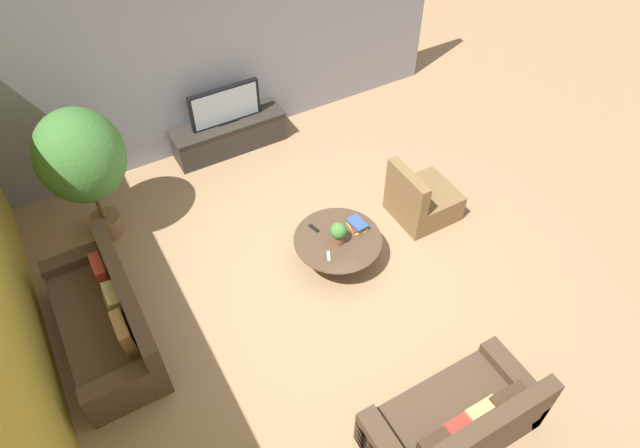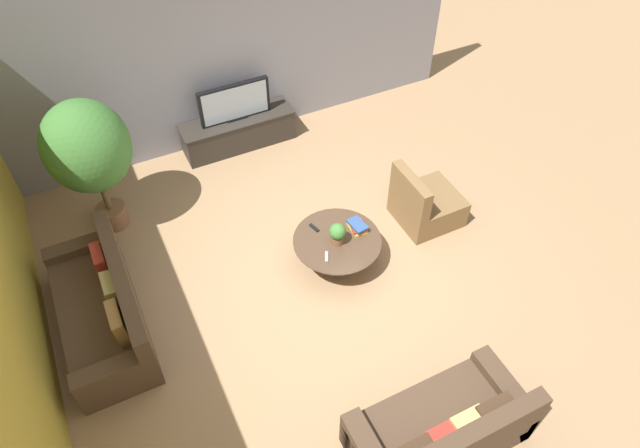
% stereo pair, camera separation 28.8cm
% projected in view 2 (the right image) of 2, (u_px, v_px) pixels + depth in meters
% --- Properties ---
extents(ground_plane, '(24.00, 24.00, 0.00)m').
position_uv_depth(ground_plane, '(324.00, 278.00, 7.11)').
color(ground_plane, '#9E7A56').
extents(back_wall_stone, '(7.40, 0.12, 3.00)m').
position_uv_depth(back_wall_stone, '(221.00, 48.00, 8.03)').
color(back_wall_stone, gray).
rests_on(back_wall_stone, ground).
extents(media_console, '(1.73, 0.50, 0.50)m').
position_uv_depth(media_console, '(238.00, 131.00, 8.73)').
color(media_console, '#2D2823').
rests_on(media_console, ground).
extents(television, '(1.08, 0.13, 0.58)m').
position_uv_depth(television, '(235.00, 102.00, 8.35)').
color(television, black).
rests_on(television, media_console).
extents(coffee_table, '(1.09, 1.09, 0.41)m').
position_uv_depth(coffee_table, '(337.00, 246.00, 7.09)').
color(coffee_table, '#756656').
rests_on(coffee_table, ground).
extents(couch_by_wall, '(0.84, 2.02, 0.84)m').
position_uv_depth(couch_by_wall, '(104.00, 311.00, 6.43)').
color(couch_by_wall, '#4C3828').
rests_on(couch_by_wall, ground).
extents(couch_near_entry, '(1.71, 0.84, 0.84)m').
position_uv_depth(couch_near_entry, '(441.00, 431.00, 5.47)').
color(couch_near_entry, '#4C3828').
rests_on(couch_near_entry, ground).
extents(armchair_wicker, '(0.80, 0.76, 0.86)m').
position_uv_depth(armchair_wicker, '(425.00, 205.00, 7.62)').
color(armchair_wicker, brown).
rests_on(armchair_wicker, ground).
extents(potted_palm_tall, '(1.04, 1.04, 1.91)m').
position_uv_depth(potted_palm_tall, '(87.00, 149.00, 6.84)').
color(potted_palm_tall, brown).
rests_on(potted_palm_tall, ground).
extents(potted_plant_tabletop, '(0.21, 0.21, 0.30)m').
position_uv_depth(potted_plant_tabletop, '(337.00, 233.00, 6.85)').
color(potted_plant_tabletop, brown).
rests_on(potted_plant_tabletop, coffee_table).
extents(book_stack, '(0.21, 0.28, 0.10)m').
position_uv_depth(book_stack, '(358.00, 226.00, 7.09)').
color(book_stack, gold).
rests_on(book_stack, coffee_table).
extents(remote_black, '(0.08, 0.16, 0.02)m').
position_uv_depth(remote_black, '(314.00, 228.00, 7.12)').
color(remote_black, black).
rests_on(remote_black, coffee_table).
extents(remote_silver, '(0.11, 0.16, 0.02)m').
position_uv_depth(remote_silver, '(327.00, 257.00, 6.80)').
color(remote_silver, gray).
rests_on(remote_silver, coffee_table).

